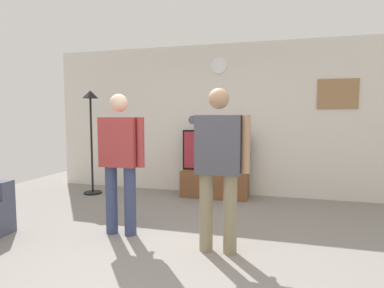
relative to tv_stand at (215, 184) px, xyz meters
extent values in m
plane|color=gray|center=(-0.04, -2.60, -0.23)|extent=(8.40, 8.40, 0.00)
cube|color=silver|center=(-0.04, 0.35, 1.12)|extent=(6.40, 0.10, 2.70)
cube|color=brown|center=(0.00, 0.00, 0.00)|extent=(1.16, 0.45, 0.46)
sphere|color=black|center=(0.00, -0.24, 0.02)|extent=(0.04, 0.04, 0.04)
cube|color=black|center=(0.00, 0.05, 0.59)|extent=(1.19, 0.06, 0.71)
cube|color=maroon|center=(0.00, 0.02, 0.59)|extent=(1.13, 0.01, 0.65)
cylinder|color=white|center=(0.00, 0.29, 2.09)|extent=(0.29, 0.03, 0.29)
cube|color=#997047|center=(1.98, 0.30, 1.55)|extent=(0.63, 0.04, 0.49)
cylinder|color=black|center=(-2.21, -0.36, -0.21)|extent=(0.32, 0.32, 0.03)
cylinder|color=black|center=(-2.21, -0.36, 0.65)|extent=(0.04, 0.04, 1.71)
cone|color=black|center=(-2.21, -0.36, 1.58)|extent=(0.28, 0.28, 0.14)
cylinder|color=#384266|center=(-0.86, -2.05, 0.18)|extent=(0.14, 0.14, 0.82)
cylinder|color=#384266|center=(-0.61, -2.05, 0.18)|extent=(0.14, 0.14, 0.82)
cube|color=#A53838|center=(-0.74, -2.05, 0.88)|extent=(0.45, 0.22, 0.58)
sphere|color=beige|center=(-0.74, -2.05, 1.34)|extent=(0.21, 0.21, 0.21)
cylinder|color=beige|center=(-1.00, -1.76, 1.12)|extent=(0.09, 0.58, 0.09)
cube|color=white|center=(-1.00, -1.44, 1.12)|extent=(0.04, 0.12, 0.04)
cylinder|color=#A53838|center=(-0.47, -2.05, 0.88)|extent=(0.09, 0.09, 0.58)
cylinder|color=gray|center=(0.36, -2.25, 0.18)|extent=(0.14, 0.14, 0.83)
cylinder|color=gray|center=(0.61, -2.25, 0.18)|extent=(0.14, 0.14, 0.83)
cube|color=#4C4C56|center=(0.48, -2.25, 0.90)|extent=(0.46, 0.22, 0.60)
sphere|color=tan|center=(0.48, -2.25, 1.36)|extent=(0.21, 0.21, 0.21)
cylinder|color=#4C4C56|center=(0.21, -1.96, 1.15)|extent=(0.09, 0.58, 0.09)
cube|color=white|center=(0.21, -1.64, 1.15)|extent=(0.04, 0.12, 0.04)
cylinder|color=tan|center=(0.76, -2.25, 0.91)|extent=(0.09, 0.09, 0.58)
camera|label=1|loc=(1.09, -5.45, 1.19)|focal=30.04mm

